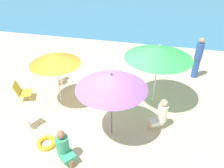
{
  "coord_description": "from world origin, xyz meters",
  "views": [
    {
      "loc": [
        1.55,
        -4.83,
        4.5
      ],
      "look_at": [
        0.18,
        0.94,
        0.7
      ],
      "focal_mm": 35.3,
      "sensor_mm": 36.0,
      "label": 1
    }
  ],
  "objects_px": {
    "beach_chair_c": "(102,88)",
    "beach_chair_a": "(27,118)",
    "person_b": "(198,58)",
    "person_d": "(161,114)",
    "umbrella_green": "(159,52)",
    "umbrella_purple": "(112,81)",
    "swim_ring": "(46,143)",
    "umbrella_orange": "(55,58)",
    "person_c": "(64,147)",
    "person_a": "(56,72)",
    "beach_chair_b": "(21,91)"
  },
  "relations": [
    {
      "from": "swim_ring",
      "to": "person_d",
      "type": "bearing_deg",
      "value": 25.52
    },
    {
      "from": "umbrella_orange",
      "to": "person_c",
      "type": "height_order",
      "value": "umbrella_orange"
    },
    {
      "from": "beach_chair_a",
      "to": "person_a",
      "type": "xyz_separation_m",
      "value": [
        -0.21,
        2.45,
        0.13
      ]
    },
    {
      "from": "umbrella_orange",
      "to": "swim_ring",
      "type": "height_order",
      "value": "umbrella_orange"
    },
    {
      "from": "beach_chair_c",
      "to": "person_a",
      "type": "height_order",
      "value": "person_a"
    },
    {
      "from": "person_d",
      "to": "umbrella_purple",
      "type": "bearing_deg",
      "value": -5.87
    },
    {
      "from": "umbrella_purple",
      "to": "beach_chair_b",
      "type": "xyz_separation_m",
      "value": [
        -3.33,
        0.87,
        -1.37
      ]
    },
    {
      "from": "beach_chair_b",
      "to": "beach_chair_a",
      "type": "bearing_deg",
      "value": -74.36
    },
    {
      "from": "umbrella_green",
      "to": "umbrella_orange",
      "type": "bearing_deg",
      "value": -166.85
    },
    {
      "from": "umbrella_orange",
      "to": "person_a",
      "type": "height_order",
      "value": "umbrella_orange"
    },
    {
      "from": "swim_ring",
      "to": "umbrella_orange",
      "type": "bearing_deg",
      "value": 102.63
    },
    {
      "from": "beach_chair_b",
      "to": "person_a",
      "type": "distance_m",
      "value": 1.48
    },
    {
      "from": "person_c",
      "to": "person_d",
      "type": "bearing_deg",
      "value": 75.96
    },
    {
      "from": "umbrella_green",
      "to": "beach_chair_a",
      "type": "distance_m",
      "value": 4.26
    },
    {
      "from": "umbrella_purple",
      "to": "umbrella_green",
      "type": "relative_size",
      "value": 0.95
    },
    {
      "from": "beach_chair_a",
      "to": "person_b",
      "type": "relative_size",
      "value": 0.42
    },
    {
      "from": "person_a",
      "to": "umbrella_green",
      "type": "bearing_deg",
      "value": 27.87
    },
    {
      "from": "person_d",
      "to": "person_a",
      "type": "bearing_deg",
      "value": -51.8
    },
    {
      "from": "umbrella_purple",
      "to": "beach_chair_c",
      "type": "relative_size",
      "value": 2.97
    },
    {
      "from": "umbrella_purple",
      "to": "beach_chair_c",
      "type": "xyz_separation_m",
      "value": [
        -0.75,
        1.69,
        -1.42
      ]
    },
    {
      "from": "person_d",
      "to": "umbrella_orange",
      "type": "bearing_deg",
      "value": -37.52
    },
    {
      "from": "umbrella_green",
      "to": "beach_chair_c",
      "type": "xyz_separation_m",
      "value": [
        -1.76,
        -0.04,
        -1.53
      ]
    },
    {
      "from": "person_a",
      "to": "person_c",
      "type": "distance_m",
      "value": 3.75
    },
    {
      "from": "beach_chair_c",
      "to": "umbrella_orange",
      "type": "bearing_deg",
      "value": 12.99
    },
    {
      "from": "person_a",
      "to": "person_c",
      "type": "xyz_separation_m",
      "value": [
        1.76,
        -3.32,
        0.02
      ]
    },
    {
      "from": "beach_chair_a",
      "to": "person_a",
      "type": "relative_size",
      "value": 0.76
    },
    {
      "from": "person_b",
      "to": "person_d",
      "type": "xyz_separation_m",
      "value": [
        -1.19,
        -3.21,
        -0.35
      ]
    },
    {
      "from": "beach_chair_a",
      "to": "swim_ring",
      "type": "bearing_deg",
      "value": -99.38
    },
    {
      "from": "umbrella_purple",
      "to": "beach_chair_a",
      "type": "height_order",
      "value": "umbrella_purple"
    },
    {
      "from": "umbrella_purple",
      "to": "person_b",
      "type": "xyz_separation_m",
      "value": [
        2.47,
        3.77,
        -0.88
      ]
    },
    {
      "from": "umbrella_purple",
      "to": "umbrella_green",
      "type": "xyz_separation_m",
      "value": [
        1.01,
        1.72,
        0.11
      ]
    },
    {
      "from": "umbrella_orange",
      "to": "person_d",
      "type": "bearing_deg",
      "value": -8.1
    },
    {
      "from": "person_a",
      "to": "person_c",
      "type": "bearing_deg",
      "value": -27.09
    },
    {
      "from": "beach_chair_b",
      "to": "person_b",
      "type": "distance_m",
      "value": 6.5
    },
    {
      "from": "umbrella_green",
      "to": "beach_chair_b",
      "type": "bearing_deg",
      "value": -168.79
    },
    {
      "from": "beach_chair_c",
      "to": "person_b",
      "type": "bearing_deg",
      "value": -162.33
    },
    {
      "from": "person_b",
      "to": "swim_ring",
      "type": "height_order",
      "value": "person_b"
    },
    {
      "from": "beach_chair_b",
      "to": "umbrella_purple",
      "type": "bearing_deg",
      "value": -36.9
    },
    {
      "from": "umbrella_orange",
      "to": "person_d",
      "type": "height_order",
      "value": "umbrella_orange"
    },
    {
      "from": "umbrella_green",
      "to": "beach_chair_a",
      "type": "relative_size",
      "value": 3.03
    },
    {
      "from": "umbrella_orange",
      "to": "person_c",
      "type": "bearing_deg",
      "value": -63.13
    },
    {
      "from": "beach_chair_b",
      "to": "swim_ring",
      "type": "xyz_separation_m",
      "value": [
        1.75,
        -1.67,
        -0.28
      ]
    },
    {
      "from": "beach_chair_a",
      "to": "swim_ring",
      "type": "relative_size",
      "value": 1.31
    },
    {
      "from": "beach_chair_a",
      "to": "person_c",
      "type": "xyz_separation_m",
      "value": [
        1.55,
        -0.87,
        0.15
      ]
    },
    {
      "from": "beach_chair_b",
      "to": "person_a",
      "type": "bearing_deg",
      "value": 40.64
    },
    {
      "from": "person_d",
      "to": "person_b",
      "type": "bearing_deg",
      "value": -139.74
    },
    {
      "from": "beach_chair_a",
      "to": "umbrella_green",
      "type": "bearing_deg",
      "value": -37.32
    },
    {
      "from": "person_b",
      "to": "person_d",
      "type": "bearing_deg",
      "value": -34.59
    },
    {
      "from": "beach_chair_c",
      "to": "beach_chair_a",
      "type": "bearing_deg",
      "value": 33.98
    },
    {
      "from": "swim_ring",
      "to": "beach_chair_c",
      "type": "bearing_deg",
      "value": 71.58
    }
  ]
}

